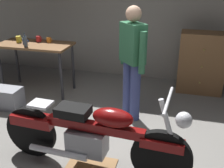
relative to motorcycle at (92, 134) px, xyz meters
name	(u,v)px	position (x,y,z in m)	size (l,w,h in m)	color
ground_plane	(97,153)	(-0.04, 0.26, -0.45)	(12.00, 12.00, 0.00)	gray
back_wall	(140,0)	(-0.04, 3.06, 1.10)	(8.00, 0.12, 3.10)	gray
workbench	(35,50)	(-1.67, 1.80, 0.34)	(1.30, 0.64, 0.90)	brown
motorcycle	(92,134)	(0.00, 0.00, 0.00)	(2.19, 0.60, 1.00)	black
person_standing	(132,59)	(0.18, 1.29, 0.48)	(0.42, 0.44, 1.67)	#3F4B89
wooden_dresser	(201,63)	(1.21, 2.56, 0.10)	(0.80, 0.47, 1.10)	brown
drip_tray	(91,166)	(-0.03, 0.00, -0.44)	(0.56, 0.40, 0.01)	olive
storage_bin	(8,98)	(-1.82, 1.05, -0.28)	(0.44, 0.32, 0.34)	gray
mug_blue_enamel	(25,41)	(-1.81, 1.72, 0.50)	(0.11, 0.08, 0.10)	#2D51AD
mug_orange_travel	(49,40)	(-1.47, 1.95, 0.50)	(0.12, 0.08, 0.09)	orange
mug_yellow_tall	(19,39)	(-1.99, 1.81, 0.51)	(0.13, 0.09, 0.11)	yellow
mug_red_diner	(39,39)	(-1.66, 1.93, 0.50)	(0.12, 0.09, 0.11)	red
bottle	(25,41)	(-1.71, 1.57, 0.55)	(0.06, 0.06, 0.24)	#3F4C59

